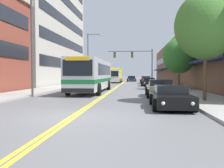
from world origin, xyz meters
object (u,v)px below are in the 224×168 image
Objects in this scene: car_red_parked_right_far at (146,80)px; car_beige_parked_right_end at (160,89)px; city_bus at (92,74)px; car_champagne_parked_left_near at (90,81)px; street_tree_right_mid at (179,56)px; traffic_signal_mast at (136,59)px; street_lamp_left_near at (36,25)px; street_lamp_left_far at (90,54)px; car_navy_moving_lead at (132,79)px; street_tree_right_near at (206,26)px; fire_hydrant at (181,89)px; car_slate_blue_parked_left_mid at (96,80)px; box_truck at (114,75)px; car_black_parked_right_foreground at (171,97)px; car_charcoal_parked_right_mid at (149,82)px.

car_red_parked_right_far is 27.09m from car_beige_parked_right_end.
city_bus is 2.62× the size of car_beige_parked_right_end.
car_champagne_parked_left_near is 15.02m from street_tree_right_mid.
city_bus is at bearing 143.12° from car_beige_parked_right_end.
traffic_signal_mast is 24.54m from street_lamp_left_near.
traffic_signal_mast is 7.64m from street_lamp_left_far.
street_lamp_left_far is (-3.28, 16.48, 3.24)m from city_bus.
traffic_signal_mast is (1.00, -16.95, 3.63)m from car_navy_moving_lead.
city_bus is 1.65× the size of traffic_signal_mast.
fire_hydrant is (-0.77, 3.46, -4.05)m from street_tree_right_near.
street_lamp_left_near reaches higher than car_red_parked_right_far.
car_slate_blue_parked_left_mid is 30.41m from street_tree_right_near.
street_lamp_left_far is (-6.51, -18.10, 4.36)m from car_navy_moving_lead.
street_lamp_left_far is at bearing -109.25° from box_truck.
city_bus is 13.52m from car_champagne_parked_left_near.
fire_hydrant is (7.64, -4.84, -1.14)m from city_bus.
car_red_parked_right_far is (8.78, 9.32, 0.01)m from car_champagne_parked_left_near.
car_black_parked_right_foreground is (8.76, -30.75, -0.06)m from car_slate_blue_parked_left_mid.
fire_hydrant is (1.52, -17.74, 0.01)m from car_charcoal_parked_right_mid.
street_lamp_left_near is at bearing -140.88° from street_tree_right_mid.
street_tree_right_mid is at bearing -37.32° from car_champagne_parked_left_near.
city_bus is 2.79× the size of car_black_parked_right_foreground.
car_charcoal_parked_right_mid is 17.47m from car_beige_parked_right_end.
car_slate_blue_parked_left_mid is at bearing -162.26° from car_red_parked_right_far.
car_slate_blue_parked_left_mid is at bearing 112.95° from fire_hydrant.
car_red_parked_right_far is at bearing -27.84° from box_truck.
street_tree_right_near is (4.17, -25.93, 0.40)m from traffic_signal_mast.
car_slate_blue_parked_left_mid is 26.64m from fire_hydrant.
car_charcoal_parked_right_mid is at bearing -37.46° from car_slate_blue_parked_left_mid.
street_lamp_left_far reaches higher than fire_hydrant.
car_red_parked_right_far is 0.49× the size of street_lamp_left_near.
street_tree_right_near is (2.32, -3.73, 4.03)m from car_beige_parked_right_end.
car_beige_parked_right_end is 0.63× the size of traffic_signal_mast.
car_navy_moving_lead is at bearing 100.74° from street_tree_right_mid.
street_tree_right_mid is (9.02, -21.46, 2.21)m from box_truck.
street_tree_right_near reaches higher than city_bus.
street_tree_right_near reaches higher than traffic_signal_mast.
street_lamp_left_near reaches higher than street_tree_right_near.
car_black_parked_right_foreground is 0.59× the size of traffic_signal_mast.
car_champagne_parked_left_near is at bearing -80.02° from street_lamp_left_far.
car_red_parked_right_far reaches higher than car_champagne_parked_left_near.
car_red_parked_right_far is at bearing 94.33° from street_tree_right_near.
street_lamp_left_far is 1.49× the size of street_tree_right_mid.
car_beige_parked_right_end is at bearing -78.58° from box_truck.
box_truck is (2.66, 12.55, 0.94)m from car_champagne_parked_left_near.
box_truck is at bearing 117.80° from traffic_signal_mast.
box_truck is at bearing 84.09° from street_lamp_left_near.
car_slate_blue_parked_left_mid reaches higher than car_charcoal_parked_right_mid.
traffic_signal_mast is at bearing -62.20° from box_truck.
street_tree_right_near reaches higher than car_charcoal_parked_right_mid.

